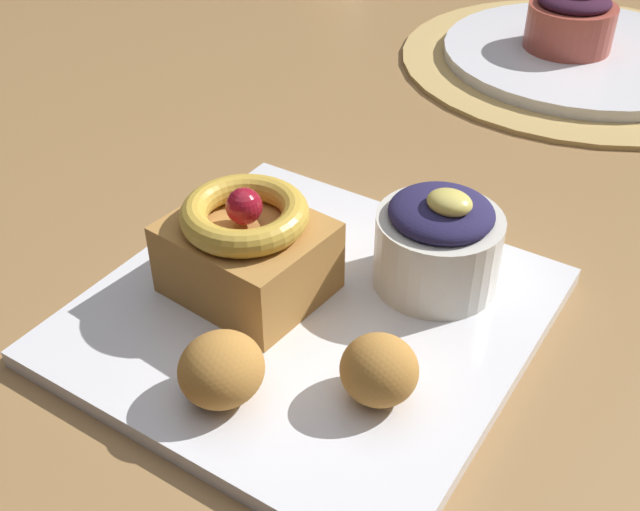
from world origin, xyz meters
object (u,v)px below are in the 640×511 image
Objects in this scene: back_plate at (583,54)px; back_ramekin at (570,20)px; cake_slice at (247,247)px; berry_ramekin at (438,242)px; fritter_front at (379,370)px; fritter_middle at (217,367)px; front_plate at (304,312)px.

back_plate is 3.23× the size of back_ramekin.
cake_slice reaches higher than berry_ramekin.
cake_slice reaches higher than fritter_front.
back_ramekin reaches higher than back_plate.
fritter_middle is at bearing -110.32° from berry_ramekin.
fritter_front is (0.02, -0.11, -0.01)m from berry_ramekin.
cake_slice is (-0.04, -0.00, 0.04)m from front_plate.
front_plate is at bearing -90.48° from back_ramekin.
back_ramekin is at bearing 97.30° from berry_ramekin.
fritter_middle is at bearing -92.00° from back_plate.
front_plate is at bearing 151.91° from fritter_front.
fritter_middle is 0.54× the size of back_ramekin.
berry_ramekin is at bearing -85.19° from back_plate.
fritter_front is 0.55m from back_ramekin.
back_ramekin is (0.04, 0.51, 0.00)m from cake_slice.
cake_slice reaches higher than front_plate.
front_plate is 0.10m from berry_ramekin.
front_plate is at bearing -131.29° from berry_ramekin.
berry_ramekin is 1.66× the size of fritter_middle.
fritter_front is 0.48× the size of back_ramekin.
back_ramekin is at bearing 89.78° from fritter_middle.
back_plate is at bearing 95.75° from fritter_front.
fritter_middle is at bearing -148.62° from fritter_front.
fritter_middle is 0.60m from back_ramekin.
front_plate is 0.90× the size of back_plate.
fritter_front and fritter_middle have the same top height.
berry_ramekin is at bearing 99.50° from fritter_front.
berry_ramekin is 0.45m from back_plate.
cake_slice is 0.10m from fritter_middle.
back_ramekin reaches higher than front_plate.
berry_ramekin is at bearing -82.70° from back_ramekin.
back_plate is at bearing 83.07° from cake_slice.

